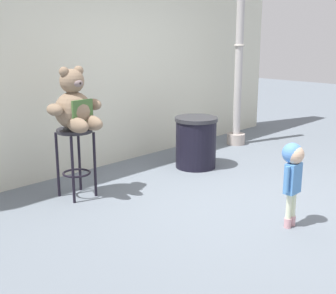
% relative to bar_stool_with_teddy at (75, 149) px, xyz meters
% --- Properties ---
extents(ground_plane, '(24.00, 24.00, 0.00)m').
position_rel_bar_stool_with_teddy_xyz_m(ground_plane, '(1.17, -1.40, -0.57)').
color(ground_plane, slate).
extents(building_wall, '(7.35, 0.30, 3.72)m').
position_rel_bar_stool_with_teddy_xyz_m(building_wall, '(1.17, 0.91, 1.29)').
color(building_wall, beige).
rests_on(building_wall, ground_plane).
extents(bar_stool_with_teddy, '(0.40, 0.40, 0.79)m').
position_rel_bar_stool_with_teddy_xyz_m(bar_stool_with_teddy, '(0.00, 0.00, 0.00)').
color(bar_stool_with_teddy, '#252429').
rests_on(bar_stool_with_teddy, ground_plane).
extents(teddy_bear, '(0.65, 0.58, 0.69)m').
position_rel_bar_stool_with_teddy_xyz_m(teddy_bear, '(0.00, -0.03, 0.48)').
color(teddy_bear, '#826A54').
rests_on(teddy_bear, bar_stool_with_teddy).
extents(child_walking, '(0.26, 0.21, 0.83)m').
position_rel_bar_stool_with_teddy_xyz_m(child_walking, '(0.94, -2.18, 0.04)').
color(child_walking, '#CE979E').
rests_on(child_walking, ground_plane).
extents(trash_bin, '(0.59, 0.59, 0.71)m').
position_rel_bar_stool_with_teddy_xyz_m(trash_bin, '(1.83, -0.22, -0.21)').
color(trash_bin, black).
rests_on(trash_bin, ground_plane).
extents(lamppost, '(0.30, 0.30, 2.81)m').
position_rel_bar_stool_with_teddy_xyz_m(lamppost, '(3.32, 0.17, 0.54)').
color(lamppost, '#B0A299').
rests_on(lamppost, ground_plane).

